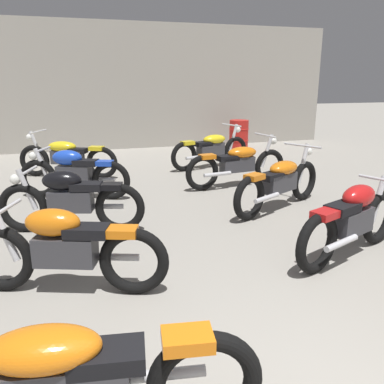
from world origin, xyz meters
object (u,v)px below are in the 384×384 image
(motorcycle_left_row_2, at_px, (70,199))
(motorcycle_right_row_3, at_px, (238,163))
(motorcycle_right_row_4, at_px, (211,148))
(motorcycle_left_row_4, at_px, (67,156))
(oil_drum, at_px, (239,135))
(motorcycle_right_row_2, at_px, (280,181))
(motorcycle_left_row_3, at_px, (73,172))
(motorcycle_right_row_1, at_px, (352,219))
(motorcycle_left_row_1, at_px, (65,248))
(motorcycle_left_row_0, at_px, (64,380))

(motorcycle_left_row_2, height_order, motorcycle_right_row_3, motorcycle_right_row_3)
(motorcycle_right_row_4, bearing_deg, motorcycle_right_row_3, -93.01)
(motorcycle_left_row_4, relative_size, oil_drum, 2.37)
(motorcycle_right_row_2, xyz_separation_m, motorcycle_right_row_3, (-0.07, 1.51, 0.00))
(motorcycle_right_row_3, bearing_deg, motorcycle_right_row_2, -87.35)
(motorcycle_left_row_3, xyz_separation_m, motorcycle_right_row_1, (3.02, -3.42, 0.00))
(motorcycle_left_row_1, xyz_separation_m, oil_drum, (4.94, 7.32, -0.03))
(motorcycle_left_row_4, xyz_separation_m, motorcycle_right_row_2, (3.22, -3.23, 0.00))
(motorcycle_left_row_0, relative_size, motorcycle_left_row_1, 1.14)
(motorcycle_right_row_3, bearing_deg, motorcycle_left_row_3, 178.75)
(oil_drum, bearing_deg, motorcycle_left_row_2, -130.74)
(motorcycle_left_row_0, height_order, motorcycle_right_row_3, same)
(motorcycle_left_row_0, distance_m, oil_drum, 10.37)
(motorcycle_left_row_4, bearing_deg, motorcycle_left_row_0, -90.16)
(motorcycle_left_row_2, bearing_deg, motorcycle_right_row_3, 27.08)
(motorcycle_left_row_1, relative_size, motorcycle_left_row_2, 0.99)
(motorcycle_right_row_3, bearing_deg, motorcycle_left_row_0, -122.05)
(motorcycle_left_row_3, height_order, motorcycle_right_row_4, motorcycle_right_row_4)
(motorcycle_left_row_1, distance_m, motorcycle_left_row_3, 3.32)
(motorcycle_left_row_0, relative_size, motorcycle_right_row_1, 1.16)
(motorcycle_left_row_1, bearing_deg, motorcycle_right_row_1, -1.82)
(motorcycle_left_row_0, height_order, motorcycle_right_row_1, motorcycle_left_row_0)
(motorcycle_left_row_1, xyz_separation_m, motorcycle_right_row_2, (3.24, 1.75, -0.01))
(motorcycle_left_row_1, height_order, motorcycle_right_row_2, motorcycle_right_row_2)
(motorcycle_right_row_2, relative_size, motorcycle_right_row_3, 0.92)
(motorcycle_left_row_2, bearing_deg, motorcycle_left_row_3, 87.66)
(motorcycle_left_row_0, xyz_separation_m, motorcycle_right_row_4, (3.26, 6.86, 0.00))
(motorcycle_left_row_3, height_order, motorcycle_right_row_3, motorcycle_right_row_3)
(motorcycle_left_row_1, bearing_deg, motorcycle_right_row_3, 45.74)
(motorcycle_left_row_0, bearing_deg, motorcycle_left_row_4, 89.84)
(motorcycle_right_row_2, distance_m, motorcycle_right_row_4, 3.31)
(motorcycle_left_row_1, bearing_deg, motorcycle_right_row_4, 57.15)
(motorcycle_left_row_2, height_order, motorcycle_left_row_4, motorcycle_left_row_4)
(motorcycle_right_row_2, xyz_separation_m, oil_drum, (1.70, 5.57, -0.03))
(motorcycle_left_row_0, distance_m, motorcycle_left_row_4, 6.78)
(motorcycle_left_row_1, relative_size, motorcycle_right_row_4, 0.90)
(motorcycle_left_row_3, bearing_deg, motorcycle_right_row_3, -1.25)
(motorcycle_right_row_3, bearing_deg, motorcycle_left_row_1, -134.26)
(motorcycle_left_row_0, xyz_separation_m, motorcycle_left_row_3, (0.13, 5.12, 0.01))
(motorcycle_right_row_1, relative_size, oil_drum, 2.20)
(motorcycle_left_row_3, height_order, motorcycle_right_row_1, same)
(motorcycle_left_row_0, bearing_deg, oil_drum, 61.61)
(motorcycle_left_row_1, relative_size, motorcycle_right_row_3, 0.87)
(motorcycle_right_row_3, relative_size, motorcycle_right_row_4, 1.03)
(motorcycle_left_row_0, height_order, motorcycle_left_row_1, motorcycle_left_row_0)
(motorcycle_left_row_2, distance_m, motorcycle_right_row_4, 4.66)
(motorcycle_left_row_3, height_order, oil_drum, motorcycle_left_row_3)
(motorcycle_left_row_4, distance_m, oil_drum, 5.44)
(motorcycle_right_row_1, xyz_separation_m, motorcycle_right_row_4, (0.11, 5.16, -0.01))
(motorcycle_right_row_2, bearing_deg, oil_drum, 73.08)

